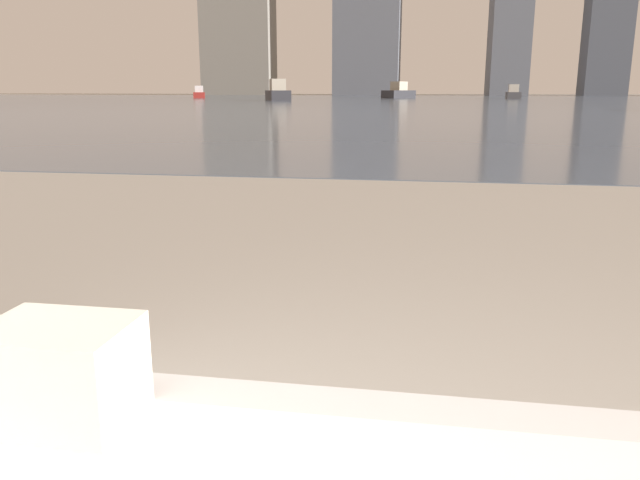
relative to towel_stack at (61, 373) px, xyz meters
The scene contains 6 objects.
towel_stack is the anchor object (origin of this frame).
harbor_water 61.23m from the towel_stack, 89.74° to the left, with size 180.00×110.00×0.01m.
harbor_boat_0 73.64m from the towel_stack, 82.37° to the left, with size 1.67×4.26×1.57m.
harbor_boat_2 79.14m from the towel_stack, 110.24° to the left, with size 2.54×4.11×1.46m.
harbor_boat_3 77.06m from the towel_stack, 92.29° to the left, with size 4.03×5.40×1.94m.
harbor_boat_4 59.49m from the towel_stack, 103.15° to the left, with size 3.56×5.55×1.97m.
Camera 1 is at (0.28, -0.05, 1.00)m, focal length 35.00 mm.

